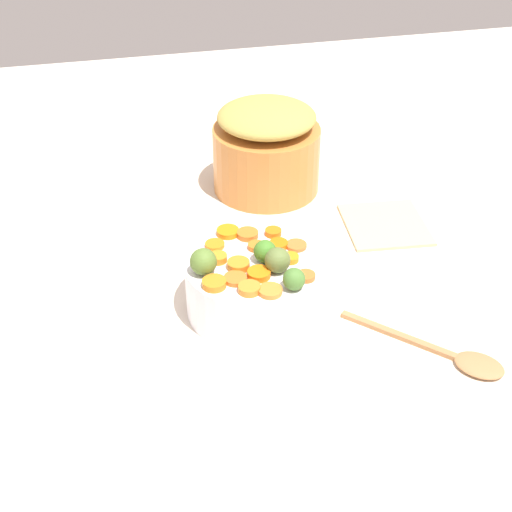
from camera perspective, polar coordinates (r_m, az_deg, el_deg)
The scene contains 27 objects.
tabletop at distance 1.26m, azimuth 2.01°, elevation -3.96°, with size 2.40×2.40×0.02m, color beige.
serving_bowl_carrots at distance 1.22m, azimuth -0.00°, elevation -2.15°, with size 0.23×0.23×0.09m, color white.
metal_pot at distance 1.54m, azimuth 0.77°, elevation 7.27°, with size 0.21×0.21×0.13m, color #CC7B39.
stuffing_mound at distance 1.50m, azimuth 0.80°, elevation 10.35°, with size 0.19×0.19×0.05m, color tan.
carrot_slice_0 at distance 1.23m, azimuth 3.04°, elevation 0.79°, with size 0.03×0.03×0.01m, color orange.
carrot_slice_1 at distance 1.18m, azimuth -1.32°, elevation -0.65°, with size 0.03×0.03×0.01m, color orange.
carrot_slice_2 at distance 1.19m, azimuth -2.84°, elevation -0.15°, with size 0.03×0.03×0.01m, color orange.
carrot_slice_3 at distance 1.14m, azimuth -3.14°, elevation -2.06°, with size 0.04×0.04×0.01m, color orange.
carrot_slice_4 at distance 1.25m, azimuth 1.37°, elevation 1.80°, with size 0.03×0.03×0.01m, color orange.
carrot_slice_5 at distance 1.16m, azimuth 3.76°, elevation -1.51°, with size 0.03×0.03×0.01m, color orange.
carrot_slice_6 at distance 1.13m, azimuth -0.51°, elevation -2.45°, with size 0.03×0.03×0.01m, color orange.
carrot_slice_7 at distance 1.25m, azimuth -0.63°, elevation 1.64°, with size 0.04×0.04×0.01m, color orange.
carrot_slice_8 at distance 1.19m, azimuth 2.60°, elevation -0.16°, with size 0.03×0.03×0.01m, color orange.
carrot_slice_9 at distance 1.12m, azimuth 1.08°, elevation -2.62°, with size 0.04×0.04×0.01m, color orange.
carrot_slice_10 at distance 1.22m, azimuth 0.01°, elevation 0.73°, with size 0.03×0.03×0.01m, color orange.
carrot_slice_11 at distance 1.23m, azimuth -3.10°, elevation 0.84°, with size 0.03×0.03×0.01m, color orange.
carrot_slice_12 at distance 1.15m, azimuth -1.55°, elevation -1.71°, with size 0.04×0.04×0.01m, color orange.
carrot_slice_13 at distance 1.16m, azimuth 0.22°, elevation -1.34°, with size 0.04×0.04×0.01m, color orange.
carrot_slice_14 at distance 1.26m, azimuth -2.12°, elevation 1.81°, with size 0.04×0.04×0.01m, color orange.
carrot_slice_15 at distance 1.22m, azimuth 1.53°, elevation 0.86°, with size 0.03×0.03×0.01m, color orange.
brussels_sprout_0 at distance 1.19m, azimuth 0.64°, elevation 0.44°, with size 0.04×0.04×0.04m, color #437F27.
brussels_sprout_1 at distance 1.16m, azimuth -3.95°, elevation -0.42°, with size 0.04×0.04×0.04m, color #5A7A31.
brussels_sprout_2 at distance 1.16m, azimuth 1.62°, elevation -0.31°, with size 0.04×0.04×0.04m, color olive.
brussels_sprout_3 at distance 1.13m, azimuth 2.86°, elevation -1.74°, with size 0.03×0.03×0.03m, color #4B7B33.
wooden_spoon at distance 1.19m, azimuth 14.78°, elevation -7.31°, with size 0.21×0.21×0.01m.
casserole_dish at distance 0.96m, azimuth -11.97°, elevation -15.74°, with size 0.24×0.24×0.09m, color white.
dish_towel at distance 1.47m, azimuth 9.63°, elevation 2.32°, with size 0.16×0.15×0.01m, color #D0BB8A.
Camera 1 is at (0.95, -0.27, 0.80)m, focal length 53.54 mm.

